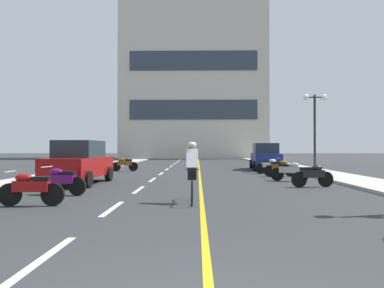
{
  "coord_description": "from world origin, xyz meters",
  "views": [
    {
      "loc": [
        0.13,
        -2.96,
        1.53
      ],
      "look_at": [
        -0.24,
        21.16,
        1.76
      ],
      "focal_mm": 33.58,
      "sensor_mm": 36.0,
      "label": 1
    }
  ],
  "objects_px": {
    "motorcycle_6": "(269,166)",
    "cyclist_rider": "(192,171)",
    "motorcycle_3": "(313,175)",
    "motorcycle_4": "(290,171)",
    "motorcycle_2": "(61,180)",
    "parked_car_mid": "(265,156)",
    "parked_car_near": "(79,162)",
    "motorcycle_5": "(280,168)",
    "street_lamp_mid": "(315,114)",
    "motorcycle_1": "(31,188)",
    "motorcycle_7": "(124,164)"
  },
  "relations": [
    {
      "from": "motorcycle_6",
      "to": "cyclist_rider",
      "type": "xyz_separation_m",
      "value": [
        -4.36,
        -11.03,
        0.41
      ]
    },
    {
      "from": "motorcycle_3",
      "to": "cyclist_rider",
      "type": "distance_m",
      "value": 6.04
    },
    {
      "from": "motorcycle_6",
      "to": "motorcycle_4",
      "type": "bearing_deg",
      "value": -90.19
    },
    {
      "from": "motorcycle_2",
      "to": "motorcycle_3",
      "type": "height_order",
      "value": "same"
    },
    {
      "from": "motorcycle_4",
      "to": "parked_car_mid",
      "type": "bearing_deg",
      "value": 86.7
    },
    {
      "from": "parked_car_near",
      "to": "motorcycle_5",
      "type": "bearing_deg",
      "value": 22.84
    },
    {
      "from": "motorcycle_4",
      "to": "motorcycle_5",
      "type": "distance_m",
      "value": 2.53
    },
    {
      "from": "street_lamp_mid",
      "to": "motorcycle_1",
      "type": "height_order",
      "value": "street_lamp_mid"
    },
    {
      "from": "parked_car_mid",
      "to": "motorcycle_2",
      "type": "bearing_deg",
      "value": -124.42
    },
    {
      "from": "motorcycle_1",
      "to": "motorcycle_6",
      "type": "height_order",
      "value": "same"
    },
    {
      "from": "parked_car_near",
      "to": "motorcycle_6",
      "type": "relative_size",
      "value": 2.54
    },
    {
      "from": "motorcycle_3",
      "to": "parked_car_near",
      "type": "bearing_deg",
      "value": 173.48
    },
    {
      "from": "parked_car_mid",
      "to": "motorcycle_7",
      "type": "xyz_separation_m",
      "value": [
        -9.37,
        -1.7,
        -0.44
      ]
    },
    {
      "from": "street_lamp_mid",
      "to": "motorcycle_3",
      "type": "bearing_deg",
      "value": -108.56
    },
    {
      "from": "parked_car_near",
      "to": "motorcycle_3",
      "type": "height_order",
      "value": "parked_car_near"
    },
    {
      "from": "parked_car_mid",
      "to": "motorcycle_5",
      "type": "xyz_separation_m",
      "value": [
        -0.34,
        -5.82,
        -0.44
      ]
    },
    {
      "from": "motorcycle_1",
      "to": "motorcycle_7",
      "type": "xyz_separation_m",
      "value": [
        -0.34,
        13.69,
        0.0
      ]
    },
    {
      "from": "motorcycle_2",
      "to": "motorcycle_3",
      "type": "distance_m",
      "value": 9.14
    },
    {
      "from": "motorcycle_4",
      "to": "motorcycle_6",
      "type": "distance_m",
      "value": 4.67
    },
    {
      "from": "cyclist_rider",
      "to": "motorcycle_7",
      "type": "bearing_deg",
      "value": 109.26
    },
    {
      "from": "motorcycle_5",
      "to": "motorcycle_6",
      "type": "relative_size",
      "value": 1.01
    },
    {
      "from": "parked_car_mid",
      "to": "motorcycle_1",
      "type": "distance_m",
      "value": 17.84
    },
    {
      "from": "motorcycle_6",
      "to": "street_lamp_mid",
      "type": "bearing_deg",
      "value": 22.46
    },
    {
      "from": "parked_car_mid",
      "to": "cyclist_rider",
      "type": "relative_size",
      "value": 2.43
    },
    {
      "from": "motorcycle_1",
      "to": "cyclist_rider",
      "type": "distance_m",
      "value": 4.28
    },
    {
      "from": "motorcycle_2",
      "to": "cyclist_rider",
      "type": "distance_m",
      "value": 4.51
    },
    {
      "from": "motorcycle_6",
      "to": "cyclist_rider",
      "type": "height_order",
      "value": "cyclist_rider"
    },
    {
      "from": "parked_car_near",
      "to": "parked_car_mid",
      "type": "relative_size",
      "value": 0.99
    },
    {
      "from": "street_lamp_mid",
      "to": "motorcycle_5",
      "type": "bearing_deg",
      "value": -130.69
    },
    {
      "from": "street_lamp_mid",
      "to": "parked_car_near",
      "type": "bearing_deg",
      "value": -149.09
    },
    {
      "from": "motorcycle_1",
      "to": "motorcycle_4",
      "type": "bearing_deg",
      "value": 39.46
    },
    {
      "from": "motorcycle_5",
      "to": "parked_car_mid",
      "type": "bearing_deg",
      "value": 86.68
    },
    {
      "from": "parked_car_near",
      "to": "parked_car_mid",
      "type": "xyz_separation_m",
      "value": [
        9.62,
        9.73,
        0.0
      ]
    },
    {
      "from": "motorcycle_4",
      "to": "motorcycle_5",
      "type": "xyz_separation_m",
      "value": [
        0.14,
        2.53,
        0.0
      ]
    },
    {
      "from": "motorcycle_5",
      "to": "cyclist_rider",
      "type": "relative_size",
      "value": 0.96
    },
    {
      "from": "motorcycle_1",
      "to": "motorcycle_5",
      "type": "xyz_separation_m",
      "value": [
        8.69,
        9.56,
        0.0
      ]
    },
    {
      "from": "parked_car_mid",
      "to": "motorcycle_3",
      "type": "distance_m",
      "value": 10.82
    },
    {
      "from": "street_lamp_mid",
      "to": "motorcycle_7",
      "type": "xyz_separation_m",
      "value": [
        -11.95,
        0.72,
        -3.13
      ]
    },
    {
      "from": "parked_car_mid",
      "to": "motorcycle_5",
      "type": "distance_m",
      "value": 5.85
    },
    {
      "from": "motorcycle_4",
      "to": "motorcycle_6",
      "type": "xyz_separation_m",
      "value": [
        0.02,
        4.67,
        0.0
      ]
    },
    {
      "from": "street_lamp_mid",
      "to": "parked_car_mid",
      "type": "xyz_separation_m",
      "value": [
        -2.59,
        2.42,
        -2.68
      ]
    },
    {
      "from": "parked_car_near",
      "to": "motorcycle_5",
      "type": "xyz_separation_m",
      "value": [
        9.29,
        3.91,
        -0.44
      ]
    },
    {
      "from": "motorcycle_6",
      "to": "cyclist_rider",
      "type": "distance_m",
      "value": 11.86
    },
    {
      "from": "parked_car_near",
      "to": "motorcycle_1",
      "type": "bearing_deg",
      "value": -83.97
    },
    {
      "from": "motorcycle_1",
      "to": "motorcycle_6",
      "type": "distance_m",
      "value": 14.5
    },
    {
      "from": "parked_car_near",
      "to": "motorcycle_7",
      "type": "bearing_deg",
      "value": 88.17
    },
    {
      "from": "street_lamp_mid",
      "to": "motorcycle_3",
      "type": "height_order",
      "value": "street_lamp_mid"
    },
    {
      "from": "parked_car_near",
      "to": "cyclist_rider",
      "type": "relative_size",
      "value": 2.41
    },
    {
      "from": "street_lamp_mid",
      "to": "motorcycle_3",
      "type": "xyz_separation_m",
      "value": [
        -2.82,
        -8.39,
        -3.13
      ]
    },
    {
      "from": "motorcycle_2",
      "to": "motorcycle_4",
      "type": "bearing_deg",
      "value": 29.55
    }
  ]
}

